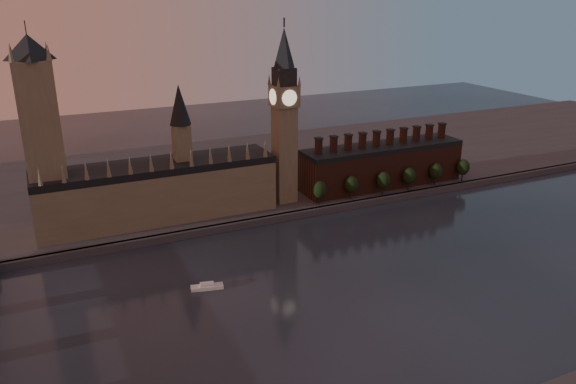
% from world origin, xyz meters
% --- Properties ---
extents(ground, '(900.00, 900.00, 0.00)m').
position_xyz_m(ground, '(0.00, 0.00, 0.00)').
color(ground, black).
rests_on(ground, ground).
extents(north_bank, '(900.00, 182.00, 4.00)m').
position_xyz_m(north_bank, '(0.00, 178.04, 2.00)').
color(north_bank, '#444348').
rests_on(north_bank, ground).
extents(palace_of_westminster, '(130.00, 30.30, 74.00)m').
position_xyz_m(palace_of_westminster, '(-64.41, 114.91, 21.63)').
color(palace_of_westminster, gray).
rests_on(palace_of_westminster, north_bank).
extents(victoria_tower, '(24.00, 24.00, 108.00)m').
position_xyz_m(victoria_tower, '(-120.00, 115.00, 59.09)').
color(victoria_tower, gray).
rests_on(victoria_tower, north_bank).
extents(big_ben, '(15.00, 15.00, 107.00)m').
position_xyz_m(big_ben, '(10.00, 110.00, 56.83)').
color(big_ben, gray).
rests_on(big_ben, north_bank).
extents(chimney_block, '(110.00, 25.00, 37.00)m').
position_xyz_m(chimney_block, '(80.00, 110.00, 17.82)').
color(chimney_block, '#4C271D').
rests_on(chimney_block, north_bank).
extents(embankment_tree_0, '(8.60, 8.60, 14.88)m').
position_xyz_m(embankment_tree_0, '(26.07, 95.09, 13.47)').
color(embankment_tree_0, black).
rests_on(embankment_tree_0, north_bank).
extents(embankment_tree_1, '(8.60, 8.60, 14.88)m').
position_xyz_m(embankment_tree_1, '(47.97, 94.82, 13.47)').
color(embankment_tree_1, black).
rests_on(embankment_tree_1, north_bank).
extents(embankment_tree_2, '(8.60, 8.60, 14.88)m').
position_xyz_m(embankment_tree_2, '(70.41, 93.60, 13.47)').
color(embankment_tree_2, black).
rests_on(embankment_tree_2, north_bank).
extents(embankment_tree_3, '(8.60, 8.60, 14.88)m').
position_xyz_m(embankment_tree_3, '(89.95, 93.65, 13.47)').
color(embankment_tree_3, black).
rests_on(embankment_tree_3, north_bank).
extents(embankment_tree_4, '(8.60, 8.60, 14.88)m').
position_xyz_m(embankment_tree_4, '(111.97, 94.56, 13.47)').
color(embankment_tree_4, black).
rests_on(embankment_tree_4, north_bank).
extents(embankment_tree_5, '(8.60, 8.60, 14.88)m').
position_xyz_m(embankment_tree_5, '(134.10, 93.57, 13.47)').
color(embankment_tree_5, black).
rests_on(embankment_tree_5, north_bank).
extents(river_boat, '(14.85, 7.00, 2.86)m').
position_xyz_m(river_boat, '(-63.30, 32.57, 1.10)').
color(river_boat, silver).
rests_on(river_boat, ground).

